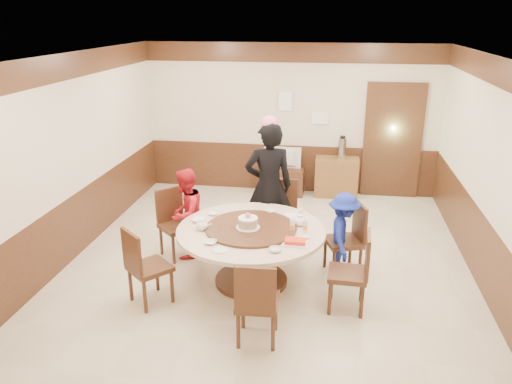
% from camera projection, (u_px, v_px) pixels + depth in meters
% --- Properties ---
extents(room, '(6.00, 6.04, 2.84)m').
position_uv_depth(room, '(271.00, 187.00, 6.75)').
color(room, beige).
rests_on(room, ground).
extents(banquet_table, '(1.87, 1.87, 0.78)m').
position_uv_depth(banquet_table, '(251.00, 245.00, 6.30)').
color(banquet_table, '#412314').
rests_on(banquet_table, ground).
extents(chair_0, '(0.57, 0.56, 0.97)m').
position_uv_depth(chair_0, '(344.00, 252.00, 6.63)').
color(chair_0, '#412314').
rests_on(chair_0, ground).
extents(chair_1, '(0.47, 0.48, 0.97)m').
position_uv_depth(chair_1, '(283.00, 225.00, 7.46)').
color(chair_1, '#412314').
rests_on(chair_1, ground).
extents(chair_2, '(0.62, 0.62, 0.97)m').
position_uv_depth(chair_2, '(177.00, 235.00, 7.11)').
color(chair_2, '#412314').
rests_on(chair_2, ground).
extents(chair_3, '(0.62, 0.62, 0.97)m').
position_uv_depth(chair_3, '(149.00, 279.00, 5.94)').
color(chair_3, '#412314').
rests_on(chair_3, ground).
extents(chair_4, '(0.46, 0.47, 0.97)m').
position_uv_depth(chair_4, '(257.00, 315.00, 5.23)').
color(chair_4, '#412314').
rests_on(chair_4, ground).
extents(chair_5, '(0.47, 0.46, 0.97)m').
position_uv_depth(chair_5, '(349.00, 285.00, 5.81)').
color(chair_5, '#412314').
rests_on(chair_5, ground).
extents(person_standing, '(0.78, 0.62, 1.89)m').
position_uv_depth(person_standing, '(269.00, 187.00, 7.16)').
color(person_standing, black).
rests_on(person_standing, ground).
extents(person_red, '(0.61, 0.72, 1.29)m').
position_uv_depth(person_red, '(186.00, 214.00, 6.98)').
color(person_red, red).
rests_on(person_red, ground).
extents(person_blue, '(0.43, 0.74, 1.14)m').
position_uv_depth(person_blue, '(343.00, 235.00, 6.51)').
color(person_blue, navy).
rests_on(person_blue, ground).
extents(birthday_cake, '(0.30, 0.30, 0.20)m').
position_uv_depth(birthday_cake, '(248.00, 223.00, 6.17)').
color(birthday_cake, white).
rests_on(birthday_cake, banquet_table).
extents(teapot_left, '(0.17, 0.15, 0.13)m').
position_uv_depth(teapot_left, '(202.00, 226.00, 6.18)').
color(teapot_left, white).
rests_on(teapot_left, banquet_table).
extents(teapot_right, '(0.17, 0.15, 0.13)m').
position_uv_depth(teapot_right, '(300.00, 221.00, 6.31)').
color(teapot_right, white).
rests_on(teapot_right, banquet_table).
extents(bowl_0, '(0.13, 0.13, 0.03)m').
position_uv_depth(bowl_0, '(213.00, 214.00, 6.66)').
color(bowl_0, white).
rests_on(bowl_0, banquet_table).
extents(bowl_1, '(0.14, 0.14, 0.05)m').
position_uv_depth(bowl_1, '(275.00, 250.00, 5.63)').
color(bowl_1, white).
rests_on(bowl_1, banquet_table).
extents(bowl_2, '(0.15, 0.15, 0.04)m').
position_uv_depth(bowl_2, '(211.00, 242.00, 5.83)').
color(bowl_2, white).
rests_on(bowl_2, banquet_table).
extents(bowl_3, '(0.13, 0.13, 0.04)m').
position_uv_depth(bowl_3, '(304.00, 237.00, 5.96)').
color(bowl_3, white).
rests_on(bowl_3, banquet_table).
extents(bowl_4, '(0.17, 0.17, 0.04)m').
position_uv_depth(bowl_4, '(199.00, 220.00, 6.45)').
color(bowl_4, white).
rests_on(bowl_4, banquet_table).
extents(bowl_5, '(0.13, 0.13, 0.04)m').
position_uv_depth(bowl_5, '(270.00, 211.00, 6.73)').
color(bowl_5, white).
rests_on(bowl_5, banquet_table).
extents(saucer_near, '(0.18, 0.18, 0.01)m').
position_uv_depth(saucer_near, '(220.00, 250.00, 5.66)').
color(saucer_near, white).
rests_on(saucer_near, banquet_table).
extents(saucer_far, '(0.18, 0.18, 0.01)m').
position_uv_depth(saucer_far, '(291.00, 216.00, 6.63)').
color(saucer_far, white).
rests_on(saucer_far, banquet_table).
extents(shrimp_platter, '(0.30, 0.20, 0.06)m').
position_uv_depth(shrimp_platter, '(295.00, 242.00, 5.81)').
color(shrimp_platter, white).
rests_on(shrimp_platter, banquet_table).
extents(bottle_0, '(0.06, 0.06, 0.16)m').
position_uv_depth(bottle_0, '(292.00, 226.00, 6.13)').
color(bottle_0, white).
rests_on(bottle_0, banquet_table).
extents(bottle_1, '(0.06, 0.06, 0.16)m').
position_uv_depth(bottle_1, '(305.00, 226.00, 6.11)').
color(bottle_1, white).
rests_on(bottle_1, banquet_table).
extents(bottle_2, '(0.06, 0.06, 0.16)m').
position_uv_depth(bottle_2, '(301.00, 215.00, 6.45)').
color(bottle_2, white).
rests_on(bottle_2, banquet_table).
extents(tv_stand, '(0.85, 0.45, 0.50)m').
position_uv_depth(tv_stand, '(281.00, 181.00, 9.59)').
color(tv_stand, '#412314').
rests_on(tv_stand, ground).
extents(television, '(0.71, 0.13, 0.41)m').
position_uv_depth(television, '(282.00, 158.00, 9.43)').
color(television, gray).
rests_on(television, tv_stand).
extents(side_cabinet, '(0.80, 0.40, 0.75)m').
position_uv_depth(side_cabinet, '(336.00, 177.00, 9.42)').
color(side_cabinet, brown).
rests_on(side_cabinet, ground).
extents(thermos, '(0.15, 0.15, 0.38)m').
position_uv_depth(thermos, '(342.00, 148.00, 9.22)').
color(thermos, silver).
rests_on(thermos, side_cabinet).
extents(notice_left, '(0.25, 0.00, 0.35)m').
position_uv_depth(notice_left, '(285.00, 101.00, 9.27)').
color(notice_left, white).
rests_on(notice_left, room).
extents(notice_right, '(0.30, 0.00, 0.22)m').
position_uv_depth(notice_right, '(320.00, 118.00, 9.27)').
color(notice_right, white).
rests_on(notice_right, room).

